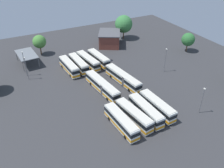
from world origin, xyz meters
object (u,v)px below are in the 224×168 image
bus_row0_slot3 (121,121)px  depot_building (109,39)px  bus_row0_slot1 (146,111)px  lamp_post_far_corner (26,67)px  bus_row0_slot0 (157,106)px  bus_row0_slot2 (134,115)px  bus_row2_slot1 (88,61)px  bus_row2_slot3 (69,66)px  bus_row1_slot0 (123,78)px  tree_northwest (39,42)px  tree_west_edge (188,40)px  maintenance_shelter (26,54)px  tree_east_edge (124,24)px  bus_row2_slot2 (79,64)px  bus_row2_slot0 (99,59)px  lamp_post_near_entrance (165,59)px  bus_row1_slot2 (102,86)px  lamp_post_mid_lot (202,100)px  lamp_post_by_building (24,63)px

bus_row0_slot3 → depot_building: bearing=-23.7°
bus_row0_slot1 → lamp_post_far_corner: 38.42m
bus_row0_slot0 → bus_row0_slot3: bearing=95.0°
bus_row0_slot2 → bus_row2_slot1: 31.41m
bus_row0_slot3 → bus_row2_slot3: (31.07, 1.90, -0.00)m
bus_row0_slot1 → bus_row1_slot0: 16.15m
bus_row0_slot2 → lamp_post_far_corner: bearing=30.3°
tree_northwest → tree_west_edge: tree_northwest is taller
bus_row1_slot0 → maintenance_shelter: size_ratio=1.44×
bus_row0_slot1 → tree_east_edge: (47.29, -20.73, 4.46)m
bus_row2_slot2 → depot_building: depot_building is taller
bus_row2_slot0 → tree_east_edge: bearing=-49.6°
lamp_post_near_entrance → tree_northwest: (31.49, 32.38, 0.58)m
bus_row1_slot2 → bus_row2_slot0: size_ratio=1.31×
bus_row1_slot2 → tree_northwest: bearing=16.2°
bus_row1_slot0 → tree_northwest: (31.71, 16.86, 3.15)m
depot_building → lamp_post_mid_lot: 48.64m
maintenance_shelter → lamp_post_mid_lot: lamp_post_mid_lot is taller
bus_row1_slot0 → tree_west_edge: tree_west_edge is taller
bus_row2_slot0 → bus_row2_slot1: bearing=89.2°
bus_row0_slot2 → maintenance_shelter: bearing=21.4°
bus_row0_slot0 → lamp_post_near_entrance: size_ratio=1.46×
depot_building → bus_row0_slot3: bearing=156.3°
bus_row2_slot1 → tree_east_edge: (16.10, -22.89, 4.46)m
lamp_post_by_building → bus_row2_slot3: bearing=-105.9°
bus_row2_slot2 → lamp_post_near_entrance: bearing=-121.5°
bus_row2_slot2 → tree_northwest: size_ratio=1.55×
bus_row1_slot0 → bus_row2_slot0: bearing=3.6°
bus_row0_slot2 → depot_building: size_ratio=0.91×
lamp_post_near_entrance → tree_northwest: size_ratio=1.08×
bus_row2_slot1 → bus_row2_slot3: 7.03m
bus_row0_slot0 → lamp_post_mid_lot: size_ratio=1.60×
bus_row1_slot2 → tree_west_edge: size_ratio=2.09×
bus_row2_slot1 → lamp_post_far_corner: size_ratio=1.61×
bus_row0_slot1 → maintenance_shelter: 46.62m
lamp_post_by_building → lamp_post_mid_lot: bearing=-138.1°
bus_row0_slot3 → maintenance_shelter: (42.77, 12.82, 1.77)m
bus_row2_slot0 → bus_row2_slot1: size_ratio=0.94×
lamp_post_far_corner → tree_northwest: size_ratio=1.01×
bus_row0_slot2 → tree_east_edge: (47.48, -24.27, 4.46)m
bus_row0_slot1 → depot_building: bearing=-15.7°
lamp_post_by_building → tree_west_edge: 58.38m
depot_building → lamp_post_far_corner: (-12.22, 34.24, 1.45)m
tree_west_edge → bus_row0_slot2: bearing=122.7°
bus_row0_slot0 → tree_east_edge: size_ratio=1.18×
bus_row0_slot0 → bus_row1_slot0: same height
bus_row2_slot3 → tree_west_edge: size_ratio=1.60×
bus_row0_slot0 → bus_row2_slot1: bearing=10.5°
depot_building → tree_west_edge: size_ratio=1.80×
tree_northwest → maintenance_shelter: bearing=133.6°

